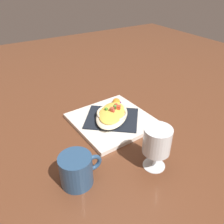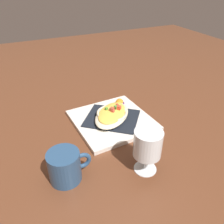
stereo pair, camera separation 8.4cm
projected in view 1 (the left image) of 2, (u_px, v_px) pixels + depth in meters
ground_plane at (112, 122)px, 0.87m from camera, size 2.60×2.60×0.00m
square_plate at (112, 120)px, 0.86m from camera, size 0.29×0.29×0.01m
folded_napkin at (112, 118)px, 0.86m from camera, size 0.25×0.24×0.00m
gratin_dish at (112, 114)px, 0.85m from camera, size 0.21×0.21×0.04m
orange_garnish at (116, 102)px, 0.94m from camera, size 0.06×0.06×0.02m
coffee_mug at (77, 171)px, 0.61m from camera, size 0.12×0.09×0.09m
stemmed_glass at (157, 143)px, 0.63m from camera, size 0.08×0.08×0.13m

